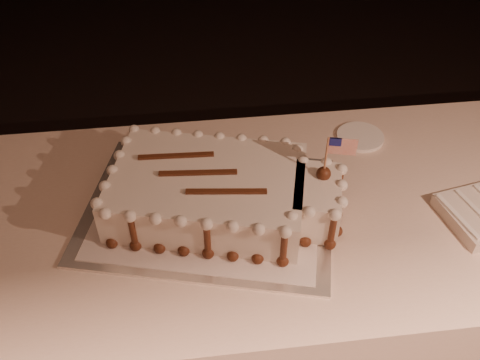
{
  "coord_description": "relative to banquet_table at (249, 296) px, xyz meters",
  "views": [
    {
      "loc": [
        -0.15,
        -0.35,
        1.73
      ],
      "look_at": [
        -0.03,
        0.61,
        0.85
      ],
      "focal_mm": 40.0,
      "sensor_mm": 36.0,
      "label": 1
    }
  ],
  "objects": [
    {
      "name": "sheet_cake",
      "position": [
        -0.08,
        0.0,
        0.44
      ],
      "size": [
        0.62,
        0.44,
        0.23
      ],
      "color": "silver",
      "rests_on": "doily"
    },
    {
      "name": "room_shell",
      "position": [
        0.0,
        -0.6,
        1.02
      ],
      "size": [
        6.1,
        8.1,
        2.9
      ],
      "color": "black",
      "rests_on": "ground"
    },
    {
      "name": "cake_board",
      "position": [
        -0.11,
        0.01,
        0.38
      ],
      "size": [
        0.72,
        0.61,
        0.01
      ],
      "primitive_type": "cube",
      "rotation": [
        0.0,
        0.0,
        -0.26
      ],
      "color": "silver",
      "rests_on": "banquet_table"
    },
    {
      "name": "banquet_table",
      "position": [
        0.0,
        0.0,
        0.0
      ],
      "size": [
        2.4,
        0.8,
        0.75
      ],
      "primitive_type": "cube",
      "color": "beige",
      "rests_on": "ground"
    },
    {
      "name": "side_plate",
      "position": [
        0.36,
        0.25,
        0.38
      ],
      "size": [
        0.14,
        0.14,
        0.01
      ],
      "primitive_type": "cylinder",
      "color": "white",
      "rests_on": "banquet_table"
    },
    {
      "name": "doily",
      "position": [
        -0.11,
        0.01,
        0.38
      ],
      "size": [
        0.65,
        0.55,
        0.0
      ],
      "primitive_type": "cube",
      "rotation": [
        0.0,
        0.0,
        -0.26
      ],
      "color": "silver",
      "rests_on": "cake_board"
    }
  ]
}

